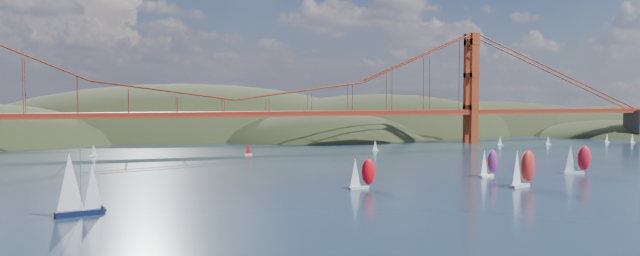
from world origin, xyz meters
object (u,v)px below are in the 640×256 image
(racer_rwb, at_px, (488,162))
(sloop_navy, at_px, (77,185))
(racer_1, at_px, (522,167))
(racer_0, at_px, (362,173))
(racer_2, at_px, (577,159))

(racer_rwb, bearing_deg, sloop_navy, 172.93)
(sloop_navy, bearing_deg, racer_1, -11.61)
(racer_rwb, bearing_deg, racer_1, -118.86)
(sloop_navy, relative_size, racer_rwb, 1.57)
(sloop_navy, xyz_separation_m, racer_1, (108.95, 5.60, -1.07))
(sloop_navy, distance_m, racer_1, 109.10)
(racer_1, bearing_deg, racer_0, 145.71)
(racer_1, height_order, racer_rwb, racer_1)
(racer_2, bearing_deg, racer_1, -140.44)
(racer_0, bearing_deg, racer_2, -3.94)
(racer_1, bearing_deg, racer_2, 8.04)
(racer_0, relative_size, racer_rwb, 0.98)
(racer_0, relative_size, racer_1, 0.81)
(sloop_navy, relative_size, racer_2, 1.43)
(racer_1, bearing_deg, racer_rwb, 60.78)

